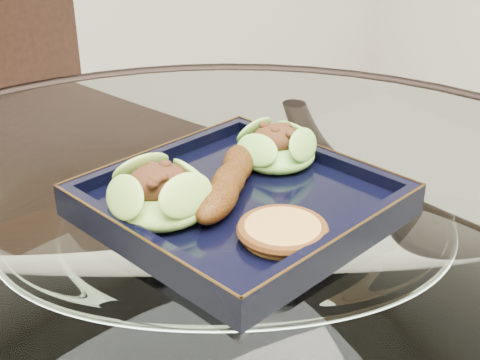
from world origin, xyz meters
TOP-DOWN VIEW (x-y plane):
  - dining_chair at (-0.04, 0.55)m, footprint 0.51×0.51m
  - navy_plate at (0.04, 0.03)m, footprint 0.33×0.33m
  - lettuce_wrap_left at (-0.05, 0.04)m, footprint 0.12×0.12m
  - lettuce_wrap_right at (0.12, 0.08)m, footprint 0.09×0.09m
  - roasted_plantain at (0.03, 0.04)m, footprint 0.13×0.14m
  - crumb_patty at (0.03, -0.06)m, footprint 0.09×0.09m

SIDE VIEW (x-z plane):
  - dining_chair at x=-0.04m, z-range 0.05..0.96m
  - navy_plate at x=0.04m, z-range 0.76..0.78m
  - crumb_patty at x=0.03m, z-range 0.78..0.80m
  - roasted_plantain at x=0.03m, z-range 0.78..0.81m
  - lettuce_wrap_right at x=0.12m, z-range 0.78..0.81m
  - lettuce_wrap_left at x=-0.05m, z-range 0.78..0.82m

